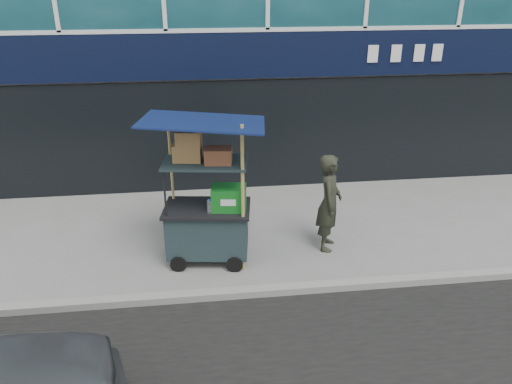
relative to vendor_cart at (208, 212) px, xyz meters
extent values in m
plane|color=gray|center=(1.38, -0.93, -0.88)|extent=(80.00, 80.00, 0.00)
cube|color=gray|center=(1.38, -1.13, -0.82)|extent=(80.00, 0.18, 0.12)
cube|color=black|center=(1.38, 2.93, 2.02)|extent=(15.68, 0.06, 0.90)
cube|color=black|center=(1.38, 2.97, 0.32)|extent=(15.68, 0.04, 2.40)
cube|color=#1C2D2F|center=(-0.02, 0.01, -0.33)|extent=(1.40, 0.93, 0.76)
cylinder|color=black|center=(-0.53, -0.33, -0.75)|extent=(0.27, 0.09, 0.26)
cylinder|color=black|center=(0.38, -0.45, -0.75)|extent=(0.27, 0.09, 0.26)
cube|color=black|center=(-0.02, 0.01, 0.07)|extent=(1.49, 1.03, 0.04)
cylinder|color=black|center=(-0.66, -0.23, 0.46)|extent=(0.04, 0.04, 0.82)
cylinder|color=black|center=(0.53, -0.40, 0.46)|extent=(0.04, 0.04, 0.82)
cylinder|color=black|center=(-0.57, 0.41, 0.46)|extent=(0.04, 0.04, 0.82)
cylinder|color=black|center=(0.62, 0.25, 0.46)|extent=(0.04, 0.04, 0.82)
cube|color=#1C2D2F|center=(-0.02, 0.01, 0.86)|extent=(1.40, 0.93, 0.03)
cylinder|color=#AC8F4D|center=(0.53, -0.40, 0.35)|extent=(0.06, 0.06, 2.45)
cylinder|color=#AC8F4D|center=(-0.57, 0.41, 0.29)|extent=(0.05, 0.05, 2.34)
cube|color=#0C1446|center=(-0.02, 0.01, 1.52)|extent=(2.00, 1.54, 0.21)
cube|color=#0F6013|center=(0.34, -0.09, 0.28)|extent=(0.59, 0.45, 0.38)
cylinder|color=silver|center=(0.02, -0.22, 0.20)|extent=(0.08, 0.08, 0.22)
cylinder|color=blue|center=(0.02, -0.22, 0.32)|extent=(0.04, 0.04, 0.02)
cube|color=olive|center=(-0.28, 0.10, 1.02)|extent=(0.48, 0.38, 0.27)
cube|color=olive|center=(0.19, -0.07, 1.00)|extent=(0.45, 0.36, 0.24)
cube|color=olive|center=(-0.25, 0.07, 1.26)|extent=(0.42, 0.33, 0.22)
imported|color=#272A1E|center=(2.06, 0.15, -0.02)|extent=(0.59, 0.73, 1.72)
camera|label=1|loc=(-0.11, -7.32, 3.61)|focal=35.00mm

